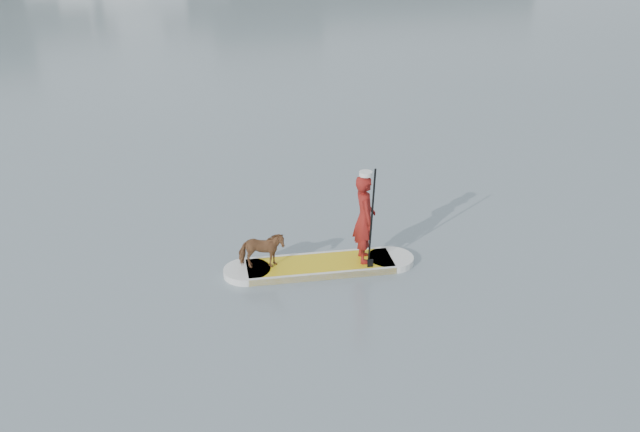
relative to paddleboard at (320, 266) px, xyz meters
name	(u,v)px	position (x,y,z in m)	size (l,w,h in m)	color
ground	(104,223)	(-3.37, 3.15, -0.06)	(140.00, 140.00, 0.00)	slate
paddleboard	(320,266)	(0.00, 0.00, 0.00)	(3.27, 1.21, 0.12)	gold
paddler	(364,218)	(0.75, -0.12, 0.83)	(0.56, 0.37, 1.55)	maroon
white_cap	(366,174)	(0.75, -0.12, 1.64)	(0.22, 0.22, 0.07)	silver
dog	(261,250)	(-0.98, 0.16, 0.38)	(0.35, 0.77, 0.65)	#57311D
paddle	(371,231)	(0.75, -0.42, 0.74)	(0.10, 0.30, 2.00)	black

